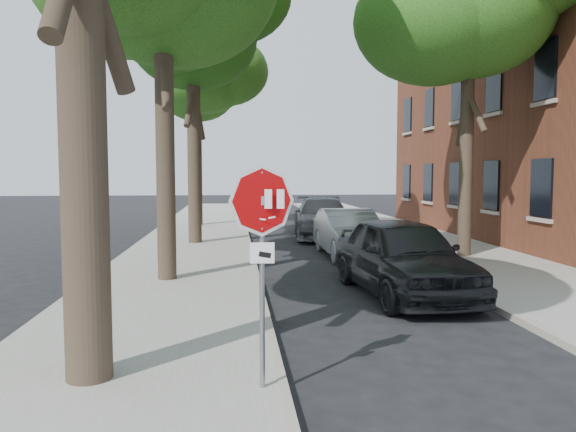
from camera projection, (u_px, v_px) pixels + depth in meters
name	position (u px, v px, depth m)	size (l,w,h in m)	color
ground	(321.00, 395.00, 6.68)	(120.00, 120.00, 0.00)	black
sidewalk_left	(188.00, 252.00, 18.33)	(4.00, 55.00, 0.12)	gray
sidewalk_right	(440.00, 248.00, 19.16)	(4.00, 55.00, 0.12)	gray
curb_left	(251.00, 251.00, 18.53)	(0.12, 55.00, 0.13)	#9E9384
curb_right	(381.00, 249.00, 18.96)	(0.12, 55.00, 0.13)	#9E9384
stop_sign	(262.00, 233.00, 6.43)	(0.76, 0.34, 2.61)	gray
tree_mid_b	(192.00, 21.00, 19.83)	(5.88, 5.46, 10.36)	black
tree_far	(196.00, 77.00, 26.80)	(5.29, 4.91, 9.33)	black
tree_right	(467.00, 19.00, 16.73)	(5.29, 4.91, 9.33)	black
car_a	(403.00, 256.00, 12.05)	(2.00, 4.97, 1.69)	black
car_b	(349.00, 233.00, 17.62)	(1.57, 4.51, 1.49)	#95979C
car_c	(322.00, 218.00, 22.90)	(2.26, 5.55, 1.61)	#4B4A4F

